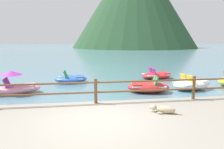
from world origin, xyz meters
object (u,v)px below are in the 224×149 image
dog_resting (163,109)px  pedal_boat_2 (71,79)px  pedal_boat_0 (191,84)px  pedal_boat_5 (148,87)px  pedal_boat_6 (15,86)px  pedal_boat_3 (157,75)px

dog_resting → pedal_boat_2: pedal_boat_2 is taller
pedal_boat_0 → pedal_boat_5: size_ratio=1.06×
pedal_boat_2 → pedal_boat_6: bearing=-137.6°
pedal_boat_0 → pedal_boat_5: pedal_boat_0 is taller
pedal_boat_0 → pedal_boat_5: 2.65m
pedal_boat_6 → pedal_boat_0: bearing=-2.4°
dog_resting → pedal_boat_2: (-3.42, 7.33, -0.28)m
dog_resting → pedal_boat_5: (0.84, 4.16, -0.23)m
pedal_boat_2 → pedal_boat_5: (4.26, -3.17, 0.05)m
pedal_boat_0 → pedal_boat_2: bearing=157.2°
pedal_boat_5 → dog_resting: bearing=-101.4°
dog_resting → pedal_boat_3: bearing=71.1°
pedal_boat_0 → pedal_boat_2: (-6.91, 2.91, -0.05)m
pedal_boat_6 → pedal_boat_5: bearing=-5.4°
pedal_boat_2 → pedal_boat_3: size_ratio=0.88×
dog_resting → pedal_boat_2: 8.10m
dog_resting → pedal_boat_5: bearing=78.6°
pedal_boat_2 → pedal_boat_5: pedal_boat_5 is taller
dog_resting → pedal_boat_3: pedal_boat_3 is taller
pedal_boat_0 → pedal_boat_2: size_ratio=1.21×
pedal_boat_5 → pedal_boat_0: bearing=5.7°
dog_resting → pedal_boat_5: pedal_boat_5 is taller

